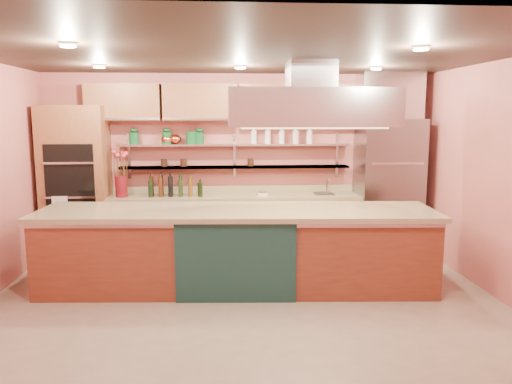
{
  "coord_description": "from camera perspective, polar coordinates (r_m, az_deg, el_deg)",
  "views": [
    {
      "loc": [
        -0.26,
        -5.45,
        2.17
      ],
      "look_at": [
        0.19,
        1.0,
        1.16
      ],
      "focal_mm": 35.0,
      "sensor_mm": 36.0,
      "label": 1
    }
  ],
  "objects": [
    {
      "name": "floor",
      "position": [
        5.87,
        -1.21,
        -12.92
      ],
      "size": [
        6.0,
        5.0,
        0.02
      ],
      "primitive_type": "cube",
      "color": "gray",
      "rests_on": "ground"
    },
    {
      "name": "ceiling",
      "position": [
        5.49,
        -1.31,
        15.45
      ],
      "size": [
        6.0,
        5.0,
        0.02
      ],
      "primitive_type": "cube",
      "color": "black",
      "rests_on": "wall_back"
    },
    {
      "name": "wall_back",
      "position": [
        7.99,
        -2.11,
        3.33
      ],
      "size": [
        6.0,
        0.04,
        2.8
      ],
      "primitive_type": "cube",
      "color": "#BC5F58",
      "rests_on": "floor"
    },
    {
      "name": "wall_front",
      "position": [
        3.06,
        1.0,
        -5.73
      ],
      "size": [
        6.0,
        0.04,
        2.8
      ],
      "primitive_type": "cube",
      "color": "#BC5F58",
      "rests_on": "floor"
    },
    {
      "name": "wall_right",
      "position": [
        6.4,
        26.69,
        1.0
      ],
      "size": [
        0.04,
        5.0,
        2.8
      ],
      "primitive_type": "cube",
      "color": "#BC5F58",
      "rests_on": "floor"
    },
    {
      "name": "oven_stack",
      "position": [
        8.0,
        -19.84,
        1.01
      ],
      "size": [
        0.95,
        0.64,
        2.3
      ],
      "primitive_type": "cube",
      "color": "brown",
      "rests_on": "floor"
    },
    {
      "name": "refrigerator",
      "position": [
        8.1,
        14.84,
        0.62
      ],
      "size": [
        0.95,
        0.72,
        2.1
      ],
      "primitive_type": "cube",
      "color": "gray",
      "rests_on": "floor"
    },
    {
      "name": "back_counter",
      "position": [
        7.84,
        -2.37,
        -3.7
      ],
      "size": [
        3.84,
        0.64,
        0.93
      ],
      "primitive_type": "cube",
      "color": "tan",
      "rests_on": "floor"
    },
    {
      "name": "wall_shelf_lower",
      "position": [
        7.86,
        -2.44,
        2.87
      ],
      "size": [
        3.6,
        0.26,
        0.03
      ],
      "primitive_type": "cube",
      "color": "silver",
      "rests_on": "wall_back"
    },
    {
      "name": "wall_shelf_upper",
      "position": [
        7.84,
        -2.46,
        5.42
      ],
      "size": [
        3.6,
        0.26,
        0.03
      ],
      "primitive_type": "cube",
      "color": "silver",
      "rests_on": "wall_back"
    },
    {
      "name": "upper_cabinets",
      "position": [
        7.78,
        -2.11,
        10.18
      ],
      "size": [
        4.6,
        0.36,
        0.55
      ],
      "primitive_type": "cube",
      "color": "brown",
      "rests_on": "wall_back"
    },
    {
      "name": "range_hood",
      "position": [
        6.17,
        6.21,
        9.55
      ],
      "size": [
        2.0,
        1.0,
        0.45
      ],
      "primitive_type": "cube",
      "color": "silver",
      "rests_on": "ceiling"
    },
    {
      "name": "ceiling_downlights",
      "position": [
        5.69,
        -1.4,
        14.91
      ],
      "size": [
        4.0,
        2.8,
        0.02
      ],
      "primitive_type": "cube",
      "color": "#FFE5A5",
      "rests_on": "ceiling"
    },
    {
      "name": "island",
      "position": [
        6.3,
        -2.19,
        -6.49
      ],
      "size": [
        4.86,
        1.33,
        1.0
      ],
      "primitive_type": "cube",
      "rotation": [
        0.0,
        0.0,
        -0.06
      ],
      "color": "brown",
      "rests_on": "floor"
    },
    {
      "name": "flower_vase",
      "position": [
        7.82,
        -15.14,
        0.63
      ],
      "size": [
        0.19,
        0.19,
        0.32
      ],
      "primitive_type": "cylinder",
      "rotation": [
        0.0,
        0.0,
        -0.06
      ],
      "color": "#5C0D15",
      "rests_on": "back_counter"
    },
    {
      "name": "oil_bottle_cluster",
      "position": [
        7.71,
        -9.16,
        0.54
      ],
      "size": [
        0.89,
        0.38,
        0.28
      ],
      "primitive_type": "cube",
      "rotation": [
        0.0,
        0.0,
        -0.16
      ],
      "color": "black",
      "rests_on": "back_counter"
    },
    {
      "name": "kitchen_scale",
      "position": [
        7.72,
        0.76,
        -0.07
      ],
      "size": [
        0.17,
        0.15,
        0.08
      ],
      "primitive_type": "cube",
      "rotation": [
        0.0,
        0.0,
        -0.33
      ],
      "color": "silver",
      "rests_on": "back_counter"
    },
    {
      "name": "bar_faucet",
      "position": [
        7.96,
        8.09,
        0.66
      ],
      "size": [
        0.03,
        0.03,
        0.23
      ],
      "primitive_type": "cylinder",
      "rotation": [
        0.0,
        0.0,
        -0.03
      ],
      "color": "white",
      "rests_on": "back_counter"
    },
    {
      "name": "copper_kettle",
      "position": [
        7.86,
        -9.19,
        5.99
      ],
      "size": [
        0.22,
        0.22,
        0.15
      ],
      "primitive_type": "ellipsoid",
      "rotation": [
        0.0,
        0.0,
        0.2
      ],
      "color": "#DC5332",
      "rests_on": "wall_shelf_upper"
    },
    {
      "name": "green_canister",
      "position": [
        7.84,
        -7.38,
        6.18
      ],
      "size": [
        0.17,
        0.17,
        0.19
      ],
      "primitive_type": "cylinder",
      "rotation": [
        0.0,
        0.0,
        0.08
      ],
      "color": "#104C22",
      "rests_on": "wall_shelf_upper"
    }
  ]
}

